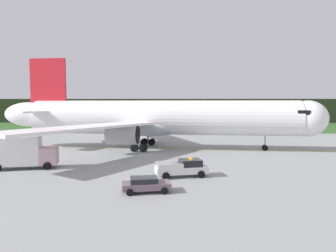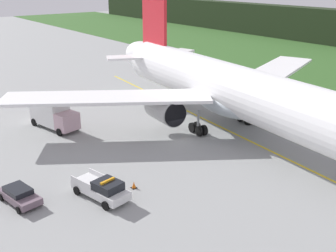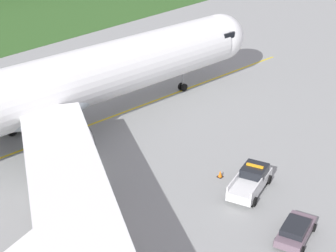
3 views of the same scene
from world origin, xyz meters
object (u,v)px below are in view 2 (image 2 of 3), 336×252
(catering_truck, at_px, (53,112))
(apron_cone, at_px, (134,185))
(airliner, at_px, (239,93))
(staff_car, at_px, (19,195))
(ops_pickup_truck, at_px, (102,188))

(catering_truck, height_order, apron_cone, catering_truck)
(airliner, xyz_separation_m, staff_car, (0.13, -25.20, -4.35))
(apron_cone, bearing_deg, ops_pickup_truck, -92.03)
(airliner, height_order, ops_pickup_truck, airliner)
(airliner, height_order, apron_cone, airliner)
(apron_cone, bearing_deg, staff_car, -112.06)
(airliner, relative_size, apron_cone, 91.88)
(airliner, height_order, staff_car, airliner)
(airliner, relative_size, catering_truck, 7.44)
(catering_truck, xyz_separation_m, staff_car, (15.14, -9.14, -1.25))
(airliner, distance_m, apron_cone, 17.52)
(airliner, xyz_separation_m, ops_pickup_truck, (3.57, -19.49, -4.14))
(ops_pickup_truck, height_order, staff_car, ops_pickup_truck)
(ops_pickup_truck, bearing_deg, apron_cone, 87.97)
(airliner, height_order, catering_truck, airliner)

